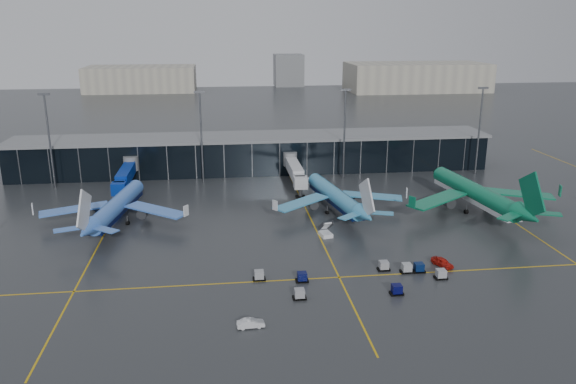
{
  "coord_description": "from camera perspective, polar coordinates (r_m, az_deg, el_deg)",
  "views": [
    {
      "loc": [
        -9.9,
        -103.3,
        42.77
      ],
      "look_at": [
        5.0,
        18.0,
        6.0
      ],
      "focal_mm": 35.0,
      "sensor_mm": 36.0,
      "label": 1
    }
  ],
  "objects": [
    {
      "name": "mobile_airstair",
      "position": [
        117.99,
        3.84,
        -4.15
      ],
      "size": [
        2.82,
        3.59,
        3.45
      ],
      "rotation": [
        0.0,
        0.0,
        0.21
      ],
      "color": "white",
      "rests_on": "ground"
    },
    {
      "name": "service_van_red",
      "position": [
        107.48,
        15.4,
        -6.89
      ],
      "size": [
        3.47,
        4.97,
        1.57
      ],
      "primitive_type": "imported",
      "rotation": [
        0.0,
        0.0,
        0.39
      ],
      "color": "#B4160D",
      "rests_on": "ground"
    },
    {
      "name": "jet_bridges",
      "position": [
        153.27,
        -16.2,
        1.63
      ],
      "size": [
        94.0,
        27.5,
        7.2
      ],
      "color": "#595B60",
      "rests_on": "ground"
    },
    {
      "name": "ground",
      "position": [
        112.24,
        -1.42,
        -5.66
      ],
      "size": [
        600.0,
        600.0,
        0.0
      ],
      "primitive_type": "plane",
      "color": "#282B2D",
      "rests_on": "ground"
    },
    {
      "name": "airliner_aer_lingus",
      "position": [
        139.51,
        18.5,
        0.97
      ],
      "size": [
        44.39,
        49.21,
        13.82
      ],
      "primitive_type": null,
      "rotation": [
        0.0,
        0.0,
        0.12
      ],
      "color": "#0D6F4B",
      "rests_on": "ground"
    },
    {
      "name": "terminal_pier",
      "position": [
        169.76,
        -3.5,
        4.0
      ],
      "size": [
        142.0,
        17.0,
        10.7
      ],
      "color": "black",
      "rests_on": "ground"
    },
    {
      "name": "service_van_white",
      "position": [
        84.54,
        -3.81,
        -13.16
      ],
      "size": [
        4.18,
        1.72,
        1.35
      ],
      "primitive_type": "imported",
      "rotation": [
        0.0,
        0.0,
        1.64
      ],
      "color": "silver",
      "rests_on": "ground"
    },
    {
      "name": "taxi_lines",
      "position": [
        123.29,
        2.73,
        -3.57
      ],
      "size": [
        220.0,
        120.0,
        0.02
      ],
      "color": "gold",
      "rests_on": "ground"
    },
    {
      "name": "baggage_carts",
      "position": [
        99.07,
        7.76,
        -8.51
      ],
      "size": [
        33.76,
        10.97,
        1.7
      ],
      "color": "black",
      "rests_on": "ground"
    },
    {
      "name": "airliner_arkefly",
      "position": [
        130.13,
        -17.06,
        -0.39
      ],
      "size": [
        40.59,
        44.6,
        12.18
      ],
      "primitive_type": null,
      "rotation": [
        0.0,
        0.0,
        -0.16
      ],
      "color": "#4278DB",
      "rests_on": "ground"
    },
    {
      "name": "flood_masts",
      "position": [
        156.72,
        -1.43,
        6.09
      ],
      "size": [
        203.0,
        0.5,
        25.5
      ],
      "color": "#595B60",
      "rests_on": "ground"
    },
    {
      "name": "distant_hangars",
      "position": [
        379.67,
        2.14,
        11.6
      ],
      "size": [
        260.0,
        71.0,
        22.0
      ],
      "color": "#B2AD99",
      "rests_on": "ground"
    },
    {
      "name": "airliner_klm_near",
      "position": [
        132.49,
        4.82,
        0.54
      ],
      "size": [
        40.08,
        43.89,
        11.85
      ],
      "primitive_type": null,
      "rotation": [
        0.0,
        0.0,
        0.18
      ],
      "color": "#3C95C6",
      "rests_on": "ground"
    }
  ]
}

